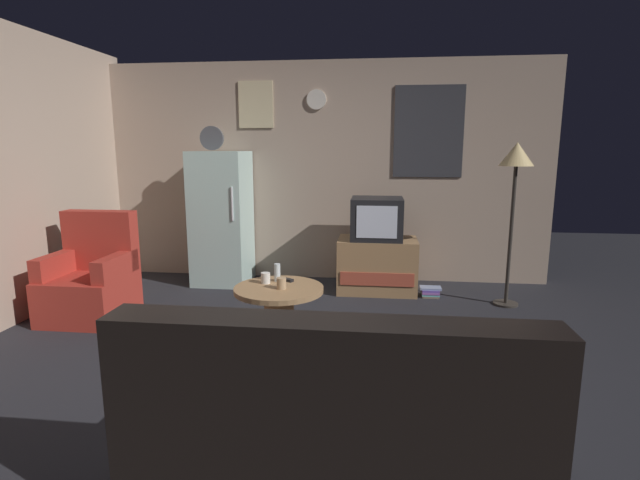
{
  "coord_description": "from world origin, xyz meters",
  "views": [
    {
      "loc": [
        0.65,
        -3.19,
        1.54
      ],
      "look_at": [
        0.17,
        0.9,
        0.75
      ],
      "focal_mm": 27.09,
      "sensor_mm": 36.0,
      "label": 1
    }
  ],
  "objects_px": {
    "armchair": "(92,281)",
    "couch": "(334,435)",
    "standing_lamp": "(516,167)",
    "mug_ceramic_tan": "(281,283)",
    "mug_ceramic_white": "(266,278)",
    "coffee_table": "(279,313)",
    "wine_glass": "(277,273)",
    "remote_control": "(285,279)",
    "tv_stand": "(377,265)",
    "fridge": "(222,218)",
    "crt_tv": "(377,219)",
    "book_stack": "(430,292)"
  },
  "relations": [
    {
      "from": "coffee_table",
      "to": "couch",
      "type": "bearing_deg",
      "value": -71.17
    },
    {
      "from": "mug_ceramic_tan",
      "to": "armchair",
      "type": "xyz_separation_m",
      "value": [
        -1.85,
        0.38,
        -0.15
      ]
    },
    {
      "from": "tv_stand",
      "to": "mug_ceramic_white",
      "type": "distance_m",
      "value": 1.65
    },
    {
      "from": "mug_ceramic_white",
      "to": "armchair",
      "type": "height_order",
      "value": "armchair"
    },
    {
      "from": "fridge",
      "to": "standing_lamp",
      "type": "xyz_separation_m",
      "value": [
        3.05,
        -0.48,
        0.6
      ]
    },
    {
      "from": "crt_tv",
      "to": "couch",
      "type": "relative_size",
      "value": 0.32
    },
    {
      "from": "couch",
      "to": "book_stack",
      "type": "bearing_deg",
      "value": 76.38
    },
    {
      "from": "crt_tv",
      "to": "standing_lamp",
      "type": "xyz_separation_m",
      "value": [
        1.29,
        -0.32,
        0.56
      ]
    },
    {
      "from": "standing_lamp",
      "to": "mug_ceramic_tan",
      "type": "xyz_separation_m",
      "value": [
        -2.03,
        -1.17,
        -0.87
      ]
    },
    {
      "from": "crt_tv",
      "to": "wine_glass",
      "type": "xyz_separation_m",
      "value": [
        -0.82,
        -1.28,
        -0.28
      ]
    },
    {
      "from": "fridge",
      "to": "standing_lamp",
      "type": "relative_size",
      "value": 1.11
    },
    {
      "from": "standing_lamp",
      "to": "coffee_table",
      "type": "distance_m",
      "value": 2.61
    },
    {
      "from": "standing_lamp",
      "to": "wine_glass",
      "type": "xyz_separation_m",
      "value": [
        -2.11,
        -0.96,
        -0.84
      ]
    },
    {
      "from": "tv_stand",
      "to": "book_stack",
      "type": "bearing_deg",
      "value": -14.02
    },
    {
      "from": "wine_glass",
      "to": "remote_control",
      "type": "xyz_separation_m",
      "value": [
        0.06,
        0.02,
        -0.06
      ]
    },
    {
      "from": "couch",
      "to": "tv_stand",
      "type": "bearing_deg",
      "value": 86.72
    },
    {
      "from": "fridge",
      "to": "tv_stand",
      "type": "xyz_separation_m",
      "value": [
        1.77,
        -0.16,
        -0.47
      ]
    },
    {
      "from": "wine_glass",
      "to": "book_stack",
      "type": "bearing_deg",
      "value": 39.37
    },
    {
      "from": "crt_tv",
      "to": "wine_glass",
      "type": "height_order",
      "value": "crt_tv"
    },
    {
      "from": "fridge",
      "to": "remote_control",
      "type": "distance_m",
      "value": 1.76
    },
    {
      "from": "standing_lamp",
      "to": "couch",
      "type": "bearing_deg",
      "value": -116.84
    },
    {
      "from": "crt_tv",
      "to": "couch",
      "type": "xyz_separation_m",
      "value": [
        -0.17,
        -3.21,
        -0.49
      ]
    },
    {
      "from": "crt_tv",
      "to": "wine_glass",
      "type": "relative_size",
      "value": 3.6
    },
    {
      "from": "book_stack",
      "to": "mug_ceramic_white",
      "type": "bearing_deg",
      "value": -140.52
    },
    {
      "from": "mug_ceramic_white",
      "to": "crt_tv",
      "type": "bearing_deg",
      "value": 56.4
    },
    {
      "from": "crt_tv",
      "to": "wine_glass",
      "type": "distance_m",
      "value": 1.54
    },
    {
      "from": "armchair",
      "to": "mug_ceramic_tan",
      "type": "bearing_deg",
      "value": -11.58
    },
    {
      "from": "fridge",
      "to": "remote_control",
      "type": "bearing_deg",
      "value": -54.73
    },
    {
      "from": "crt_tv",
      "to": "coffee_table",
      "type": "xyz_separation_m",
      "value": [
        -0.77,
        -1.45,
        -0.58
      ]
    },
    {
      "from": "standing_lamp",
      "to": "mug_ceramic_tan",
      "type": "height_order",
      "value": "standing_lamp"
    },
    {
      "from": "book_stack",
      "to": "mug_ceramic_tan",
      "type": "bearing_deg",
      "value": -134.19
    },
    {
      "from": "tv_stand",
      "to": "mug_ceramic_white",
      "type": "relative_size",
      "value": 9.33
    },
    {
      "from": "wine_glass",
      "to": "armchair",
      "type": "height_order",
      "value": "armchair"
    },
    {
      "from": "fridge",
      "to": "coffee_table",
      "type": "xyz_separation_m",
      "value": [
        0.98,
        -1.61,
        -0.53
      ]
    },
    {
      "from": "coffee_table",
      "to": "wine_glass",
      "type": "distance_m",
      "value": 0.34
    },
    {
      "from": "coffee_table",
      "to": "mug_ceramic_white",
      "type": "bearing_deg",
      "value": 143.73
    },
    {
      "from": "tv_stand",
      "to": "crt_tv",
      "type": "relative_size",
      "value": 1.56
    },
    {
      "from": "mug_ceramic_white",
      "to": "armchair",
      "type": "bearing_deg",
      "value": 171.88
    },
    {
      "from": "standing_lamp",
      "to": "coffee_table",
      "type": "relative_size",
      "value": 2.21
    },
    {
      "from": "armchair",
      "to": "book_stack",
      "type": "xyz_separation_m",
      "value": [
        3.16,
        0.97,
        -0.29
      ]
    },
    {
      "from": "mug_ceramic_white",
      "to": "book_stack",
      "type": "distance_m",
      "value": 1.96
    },
    {
      "from": "coffee_table",
      "to": "book_stack",
      "type": "relative_size",
      "value": 3.29
    },
    {
      "from": "couch",
      "to": "mug_ceramic_tan",
      "type": "bearing_deg",
      "value": 108.36
    },
    {
      "from": "book_stack",
      "to": "tv_stand",
      "type": "bearing_deg",
      "value": 165.98
    },
    {
      "from": "couch",
      "to": "crt_tv",
      "type": "bearing_deg",
      "value": 86.99
    },
    {
      "from": "crt_tv",
      "to": "mug_ceramic_tan",
      "type": "height_order",
      "value": "crt_tv"
    },
    {
      "from": "armchair",
      "to": "couch",
      "type": "height_order",
      "value": "armchair"
    },
    {
      "from": "tv_stand",
      "to": "standing_lamp",
      "type": "xyz_separation_m",
      "value": [
        1.28,
        -0.32,
        1.07
      ]
    },
    {
      "from": "standing_lamp",
      "to": "remote_control",
      "type": "relative_size",
      "value": 10.6
    },
    {
      "from": "crt_tv",
      "to": "remote_control",
      "type": "xyz_separation_m",
      "value": [
        -0.75,
        -1.26,
        -0.35
      ]
    }
  ]
}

